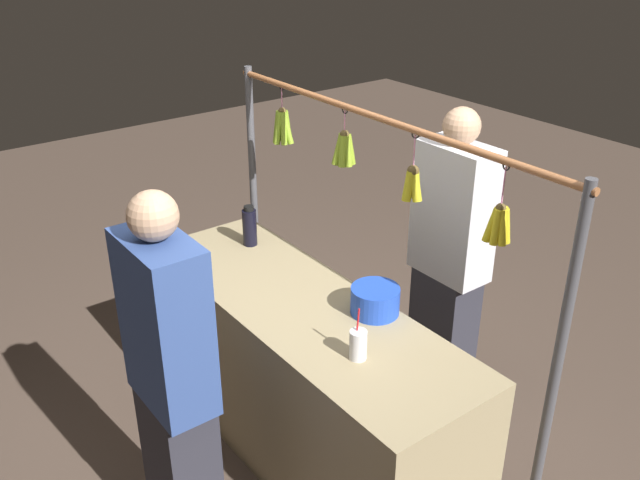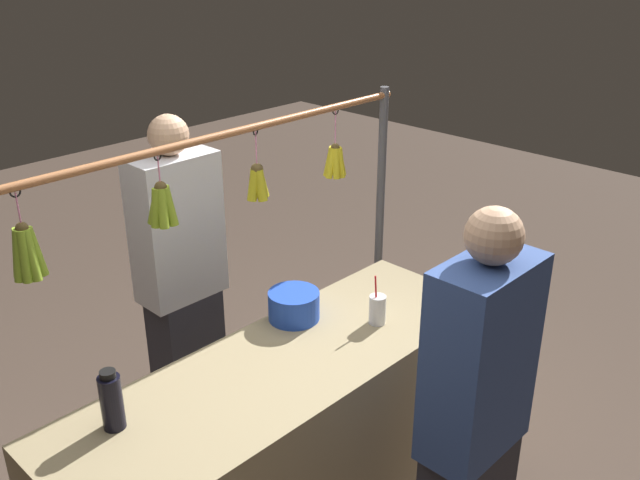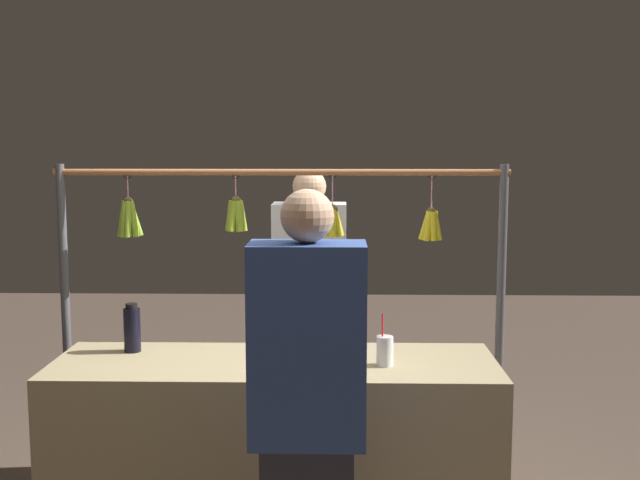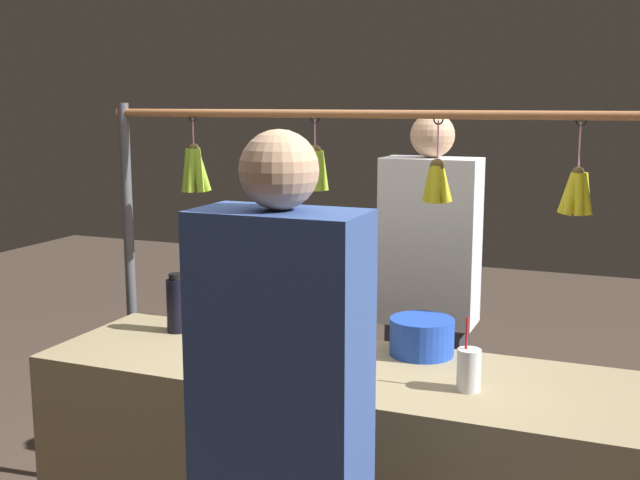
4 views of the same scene
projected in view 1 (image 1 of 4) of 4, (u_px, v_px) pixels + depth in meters
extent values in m
plane|color=#4F3F34|center=(304.00, 446.00, 3.67)|extent=(12.00, 12.00, 0.00)
cube|color=tan|center=(303.00, 379.00, 3.47)|extent=(2.01, 0.64, 0.88)
cylinder|color=#4C4C51|center=(553.00, 387.00, 2.72)|extent=(0.04, 0.04, 1.76)
cylinder|color=#4C4C51|center=(254.00, 209.00, 4.29)|extent=(0.04, 0.04, 1.76)
cylinder|color=#9E6038|center=(376.00, 117.00, 3.13)|extent=(2.26, 0.03, 0.03)
torus|color=black|center=(506.00, 166.00, 2.61)|extent=(0.04, 0.01, 0.04)
cylinder|color=pink|center=(503.00, 188.00, 2.65)|extent=(0.01, 0.01, 0.17)
sphere|color=brown|center=(501.00, 208.00, 2.69)|extent=(0.04, 0.04, 0.04)
cylinder|color=yellow|center=(493.00, 223.00, 2.74)|extent=(0.07, 0.03, 0.15)
cylinder|color=yellow|center=(492.00, 225.00, 2.72)|extent=(0.05, 0.06, 0.15)
cylinder|color=yellow|center=(496.00, 227.00, 2.70)|extent=(0.04, 0.05, 0.15)
cylinder|color=yellow|center=(502.00, 228.00, 2.69)|extent=(0.06, 0.04, 0.15)
cylinder|color=yellow|center=(506.00, 226.00, 2.71)|extent=(0.05, 0.04, 0.15)
cylinder|color=yellow|center=(504.00, 223.00, 2.73)|extent=(0.03, 0.05, 0.15)
cylinder|color=yellow|center=(499.00, 222.00, 2.74)|extent=(0.05, 0.05, 0.15)
torus|color=black|center=(415.00, 134.00, 2.96)|extent=(0.04, 0.02, 0.04)
cylinder|color=pink|center=(414.00, 153.00, 3.00)|extent=(0.01, 0.01, 0.16)
sphere|color=brown|center=(413.00, 171.00, 3.03)|extent=(0.05, 0.05, 0.05)
cylinder|color=gold|center=(409.00, 184.00, 3.08)|extent=(0.07, 0.04, 0.14)
cylinder|color=gold|center=(409.00, 186.00, 3.05)|extent=(0.04, 0.06, 0.14)
cylinder|color=gold|center=(415.00, 187.00, 3.05)|extent=(0.08, 0.04, 0.14)
cylinder|color=gold|center=(415.00, 184.00, 3.07)|extent=(0.04, 0.06, 0.14)
torus|color=black|center=(345.00, 110.00, 3.30)|extent=(0.04, 0.01, 0.04)
cylinder|color=pink|center=(345.00, 123.00, 3.33)|extent=(0.01, 0.01, 0.12)
sphere|color=brown|center=(345.00, 135.00, 3.36)|extent=(0.05, 0.05, 0.05)
cylinder|color=#8BAC29|center=(341.00, 148.00, 3.41)|extent=(0.06, 0.04, 0.16)
cylinder|color=#8BAC29|center=(339.00, 150.00, 3.39)|extent=(0.06, 0.07, 0.16)
cylinder|color=#8BAC29|center=(343.00, 152.00, 3.37)|extent=(0.05, 0.06, 0.16)
cylinder|color=#8BAC29|center=(347.00, 151.00, 3.37)|extent=(0.06, 0.04, 0.16)
cylinder|color=#8BAC29|center=(350.00, 150.00, 3.39)|extent=(0.05, 0.06, 0.16)
cylinder|color=#8BAC29|center=(346.00, 148.00, 3.41)|extent=(0.06, 0.07, 0.16)
torus|color=black|center=(282.00, 88.00, 3.69)|extent=(0.04, 0.01, 0.04)
cylinder|color=pink|center=(282.00, 100.00, 3.72)|extent=(0.01, 0.01, 0.12)
sphere|color=brown|center=(282.00, 111.00, 3.74)|extent=(0.04, 0.04, 0.04)
cylinder|color=#84AA29|center=(279.00, 126.00, 3.80)|extent=(0.06, 0.04, 0.18)
cylinder|color=#84AA29|center=(277.00, 127.00, 3.78)|extent=(0.05, 0.05, 0.18)
cylinder|color=#84AA29|center=(278.00, 128.00, 3.77)|extent=(0.04, 0.06, 0.18)
cylinder|color=#84AA29|center=(284.00, 129.00, 3.76)|extent=(0.06, 0.04, 0.18)
cylinder|color=#84AA29|center=(287.00, 128.00, 3.77)|extent=(0.08, 0.05, 0.18)
cylinder|color=#84AA29|center=(287.00, 126.00, 3.80)|extent=(0.04, 0.06, 0.18)
cylinder|color=#84AA29|center=(284.00, 126.00, 3.81)|extent=(0.05, 0.05, 0.18)
cylinder|color=black|center=(250.00, 228.00, 3.79)|extent=(0.08, 0.08, 0.21)
cylinder|color=black|center=(249.00, 208.00, 3.74)|extent=(0.05, 0.05, 0.02)
cylinder|color=blue|center=(375.00, 300.00, 3.18)|extent=(0.23, 0.23, 0.13)
cylinder|color=silver|center=(358.00, 345.00, 2.86)|extent=(0.07, 0.07, 0.13)
cylinder|color=red|center=(357.00, 334.00, 2.84)|extent=(0.01, 0.03, 0.23)
cube|color=#2D2D38|center=(442.00, 336.00, 3.87)|extent=(0.33, 0.22, 0.82)
cube|color=silver|center=(454.00, 211.00, 3.53)|extent=(0.41, 0.22, 0.72)
sphere|color=tan|center=(462.00, 126.00, 3.33)|extent=(0.19, 0.19, 0.19)
cube|color=#2D2D38|center=(183.00, 473.00, 2.95)|extent=(0.32, 0.22, 0.81)
cube|color=#334C8C|center=(165.00, 324.00, 2.61)|extent=(0.41, 0.22, 0.71)
sphere|color=tan|center=(153.00, 216.00, 2.41)|extent=(0.19, 0.19, 0.19)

